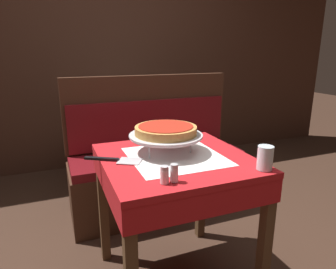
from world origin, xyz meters
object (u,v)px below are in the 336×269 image
Objects in this scene: deep_dish_pizza at (166,130)px; napkin_holder at (151,132)px; water_glass_near at (265,158)px; pepper_shaker at (174,173)px; dining_table_front at (175,175)px; condiment_caddy at (133,101)px; dining_table_rear at (131,116)px; pizza_pan_stand at (166,136)px; pizza_server at (115,160)px; booth_bench at (156,170)px; salt_shaker at (164,175)px.

deep_dish_pizza reaches higher than napkin_holder.
water_glass_near reaches higher than pepper_shaker.
condiment_caddy is at bearing 83.11° from dining_table_front.
dining_table_rear is 1.79m from pepper_shaker.
condiment_caddy is (0.19, 1.11, 0.00)m from napkin_holder.
pizza_pan_stand is 3.74× the size of napkin_holder.
pizza_server is at bearing 118.09° from pepper_shaker.
condiment_caddy is (0.00, 0.64, 0.45)m from booth_bench.
pepper_shaker is (0.04, 0.00, 0.00)m from salt_shaker.
pizza_pan_stand is (-0.19, -0.71, 0.49)m from booth_bench.
pepper_shaker is 0.74× the size of napkin_holder.
pizza_server is 0.36m from pepper_shaker.
pepper_shaker is 0.59m from napkin_holder.
booth_bench is at bearing 74.95° from pizza_pan_stand.
deep_dish_pizza reaches higher than pizza_server.
napkin_holder is at bearing 117.56° from water_glass_near.
dining_table_rear is 0.17m from condiment_caddy.
napkin_holder is at bearing -111.92° from booth_bench.
booth_bench is 17.89× the size of pepper_shaker.
pizza_server is at bearing -108.54° from condiment_caddy.
salt_shaker is at bearing -107.40° from booth_bench.
pizza_pan_stand is at bearing -89.74° from napkin_holder.
pizza_pan_stand is at bearing 130.06° from water_glass_near.
pizza_pan_stand is at bearing 68.03° from salt_shaker.
pepper_shaker is (-0.12, -0.27, 0.14)m from dining_table_front.
pepper_shaker reaches higher than salt_shaker.
deep_dish_pizza is (0.00, 0.00, 0.03)m from pizza_pan_stand.
water_glass_near is 1.50× the size of salt_shaker.
condiment_caddy is at bearing 71.46° from pizza_server.
pizza_server is (-0.46, -0.74, 0.41)m from booth_bench.
salt_shaker reaches higher than dining_table_rear.
salt_shaker is 0.71× the size of napkin_holder.
pepper_shaker is (-0.29, -1.06, 0.44)m from booth_bench.
napkin_holder is (-0.00, 0.23, -0.07)m from deep_dish_pizza.
salt_shaker reaches higher than pizza_server.
pizza_server is at bearing -173.37° from deep_dish_pizza.
pizza_pan_stand is 1.19× the size of deep_dish_pizza.
deep_dish_pizza is (-0.19, -0.71, 0.52)m from booth_bench.
condiment_caddy is at bearing 81.85° from deep_dish_pizza.
pepper_shaker reaches higher than pizza_server.
dining_table_rear is 10.13× the size of pepper_shaker.
deep_dish_pizza is (-0.02, 0.08, 0.22)m from dining_table_front.
pizza_pan_stand is 2.14× the size of condiment_caddy.
water_glass_near is 0.61× the size of condiment_caddy.
water_glass_near is at bearing -30.53° from pizza_server.
deep_dish_pizza is 0.37m from pepper_shaker.
water_glass_near is 0.46m from salt_shaker.
condiment_caddy is at bearing -83.27° from dining_table_rear.
salt_shaker is (-0.46, 0.03, -0.02)m from water_glass_near.
water_glass_near is at bearing -62.44° from napkin_holder.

